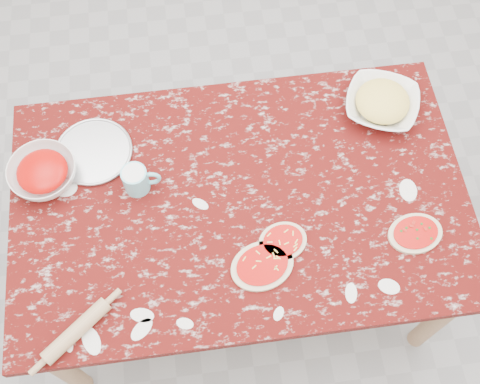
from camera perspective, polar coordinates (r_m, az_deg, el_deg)
name	(u,v)px	position (r m, az deg, el deg)	size (l,w,h in m)	color
ground	(240,269)	(2.77, 0.00, -7.41)	(4.00, 4.00, 0.00)	gray
worktable	(240,208)	(2.15, 0.00, -1.58)	(1.60, 1.00, 0.75)	#410A08
pizza_tray	(94,152)	(2.22, -13.86, 3.74)	(0.28, 0.28, 0.01)	#B2B2B7
sauce_bowl	(43,173)	(2.19, -18.34, 1.71)	(0.24, 0.24, 0.07)	white
cheese_bowl	(381,104)	(2.30, 13.42, 8.20)	(0.27, 0.27, 0.07)	white
flour_mug	(137,179)	(2.08, -9.88, 1.20)	(0.13, 0.09, 0.10)	#72CADA
pizza_left	(262,266)	(1.98, 2.14, -7.08)	(0.25, 0.22, 0.02)	beige
pizza_mid	(283,241)	(2.01, 4.12, -4.74)	(0.19, 0.17, 0.02)	beige
pizza_right	(415,233)	(2.10, 16.46, -3.82)	(0.21, 0.17, 0.02)	beige
rolling_pin	(76,331)	(1.96, -15.42, -12.71)	(0.05, 0.05, 0.25)	tan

